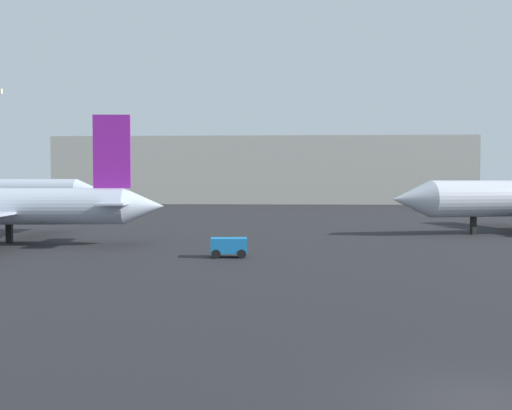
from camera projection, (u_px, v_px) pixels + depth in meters
The scene contains 3 objects.
ground_plane at pixel (485, 406), 13.82m from camera, with size 600.00×600.00×0.00m, color #232326.
baggage_cart at pixel (229, 246), 40.02m from camera, with size 2.51×1.57×1.30m.
terminal_building at pixel (264, 171), 134.89m from camera, with size 88.78×22.84×14.24m, color beige.
Camera 1 is at (-4.59, -13.86, 5.23)m, focal length 42.03 mm.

